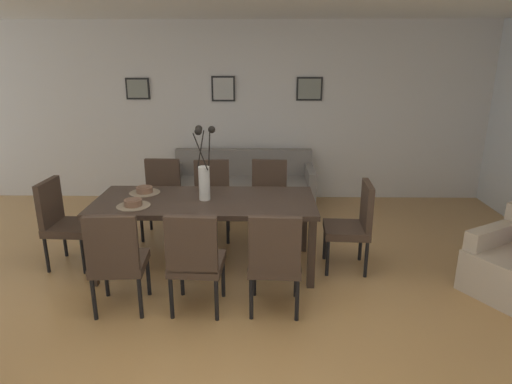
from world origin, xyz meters
TOP-DOWN VIEW (x-y plane):
  - ground_plane at (0.00, 0.00)m, footprint 9.00×9.00m
  - back_wall_panel at (0.00, 3.25)m, footprint 9.00×0.10m
  - dining_table at (-0.30, 0.83)m, footprint 2.20×0.94m
  - dining_chair_near_left at (-0.93, -0.03)m, footprint 0.47×0.47m
  - dining_chair_near_right at (-0.94, 1.71)m, footprint 0.45×0.45m
  - dining_chair_far_left at (-0.28, -0.03)m, footprint 0.46×0.46m
  - dining_chair_far_right at (-0.33, 1.67)m, footprint 0.47×0.47m
  - dining_chair_mid_left at (0.39, -0.02)m, footprint 0.46×0.46m
  - dining_chair_mid_right at (0.36, 1.69)m, footprint 0.46×0.46m
  - dining_chair_head_west at (-1.78, 0.86)m, footprint 0.46×0.46m
  - dining_chair_head_east at (1.21, 0.82)m, footprint 0.47×0.47m
  - centerpiece_vase at (-0.29, 0.83)m, footprint 0.21×0.23m
  - placemat_near_left at (-0.96, 0.62)m, footprint 0.32×0.32m
  - bowl_near_left at (-0.96, 0.62)m, footprint 0.17×0.17m
  - placemat_near_right at (-0.96, 1.04)m, footprint 0.32×0.32m
  - bowl_near_right at (-0.96, 1.04)m, footprint 0.17×0.17m
  - sofa at (-0.00, 2.70)m, footprint 1.99×0.84m
  - framed_picture_left at (-1.54, 3.18)m, footprint 0.34×0.03m
  - framed_picture_center at (-0.30, 3.18)m, footprint 0.34×0.03m
  - framed_picture_right at (0.95, 3.18)m, footprint 0.37×0.03m

SIDE VIEW (x-z plane):
  - ground_plane at x=0.00m, z-range 0.00..0.00m
  - sofa at x=0.00m, z-range -0.12..0.68m
  - dining_chair_near_left at x=-0.93m, z-range 0.05..0.97m
  - dining_chair_near_right at x=-0.94m, z-range 0.05..0.97m
  - dining_chair_far_left at x=-0.28m, z-range 0.05..0.97m
  - dining_chair_far_right at x=-0.33m, z-range 0.05..0.97m
  - dining_chair_mid_left at x=0.39m, z-range 0.05..0.97m
  - dining_chair_mid_right at x=0.36m, z-range 0.05..0.97m
  - dining_chair_head_west at x=-1.78m, z-range 0.05..0.97m
  - dining_chair_head_east at x=1.21m, z-range 0.05..0.97m
  - dining_table at x=-0.30m, z-range 0.30..1.04m
  - placemat_near_left at x=-0.96m, z-range 0.74..0.75m
  - placemat_near_right at x=-0.96m, z-range 0.74..0.75m
  - bowl_near_left at x=-0.96m, z-range 0.75..0.81m
  - bowl_near_right at x=-0.96m, z-range 0.75..0.81m
  - centerpiece_vase at x=-0.29m, z-range 0.66..1.39m
  - back_wall_panel at x=0.00m, z-range 0.00..2.60m
  - framed_picture_left at x=-1.54m, z-range 1.50..1.80m
  - framed_picture_right at x=0.95m, z-range 1.48..1.82m
  - framed_picture_center at x=-0.30m, z-range 1.47..1.83m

